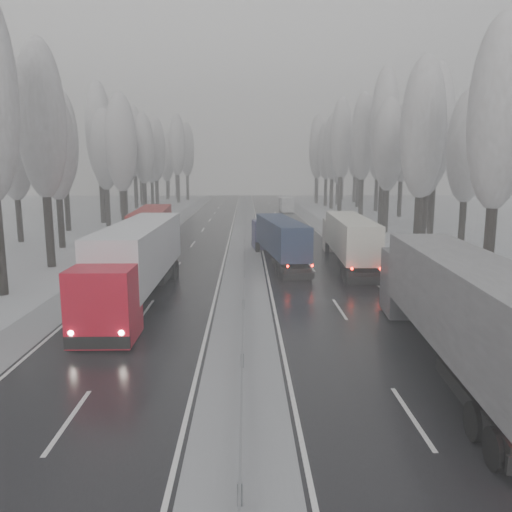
{
  "coord_description": "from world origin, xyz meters",
  "views": [
    {
      "loc": [
        0.16,
        -14.18,
        7.57
      ],
      "look_at": [
        0.78,
        16.46,
        2.2
      ],
      "focal_mm": 35.0,
      "sensor_mm": 36.0,
      "label": 1
    }
  ],
  "objects_px": {
    "box_truck_distant": "(286,204)",
    "truck_red_red": "(151,230)",
    "truck_cream_box": "(348,237)",
    "truck_red_white": "(137,258)",
    "truck_blue_box": "(278,237)",
    "truck_grey_tarp": "(457,301)"
  },
  "relations": [
    {
      "from": "truck_red_red",
      "to": "box_truck_distant",
      "type": "bearing_deg",
      "value": 67.21
    },
    {
      "from": "truck_cream_box",
      "to": "truck_grey_tarp",
      "type": "bearing_deg",
      "value": -87.24
    },
    {
      "from": "truck_blue_box",
      "to": "truck_red_red",
      "type": "height_order",
      "value": "truck_red_red"
    },
    {
      "from": "truck_blue_box",
      "to": "truck_red_red",
      "type": "relative_size",
      "value": 0.89
    },
    {
      "from": "truck_cream_box",
      "to": "box_truck_distant",
      "type": "height_order",
      "value": "truck_cream_box"
    },
    {
      "from": "truck_grey_tarp",
      "to": "truck_red_white",
      "type": "distance_m",
      "value": 17.14
    },
    {
      "from": "box_truck_distant",
      "to": "truck_red_white",
      "type": "distance_m",
      "value": 62.37
    },
    {
      "from": "truck_blue_box",
      "to": "box_truck_distant",
      "type": "bearing_deg",
      "value": 77.43
    },
    {
      "from": "box_truck_distant",
      "to": "truck_red_red",
      "type": "xyz_separation_m",
      "value": [
        -15.41,
        -46.0,
        1.07
      ]
    },
    {
      "from": "truck_grey_tarp",
      "to": "truck_cream_box",
      "type": "height_order",
      "value": "truck_grey_tarp"
    },
    {
      "from": "box_truck_distant",
      "to": "truck_red_white",
      "type": "height_order",
      "value": "truck_red_white"
    },
    {
      "from": "truck_red_white",
      "to": "truck_red_red",
      "type": "relative_size",
      "value": 1.08
    },
    {
      "from": "truck_cream_box",
      "to": "truck_red_red",
      "type": "bearing_deg",
      "value": 168.88
    },
    {
      "from": "truck_grey_tarp",
      "to": "truck_red_red",
      "type": "distance_m",
      "value": 29.39
    },
    {
      "from": "box_truck_distant",
      "to": "truck_red_red",
      "type": "relative_size",
      "value": 0.43
    },
    {
      "from": "truck_cream_box",
      "to": "truck_red_white",
      "type": "height_order",
      "value": "truck_red_white"
    },
    {
      "from": "box_truck_distant",
      "to": "truck_red_white",
      "type": "relative_size",
      "value": 0.4
    },
    {
      "from": "truck_cream_box",
      "to": "truck_red_white",
      "type": "bearing_deg",
      "value": -139.78
    },
    {
      "from": "box_truck_distant",
      "to": "truck_red_red",
      "type": "distance_m",
      "value": 48.52
    },
    {
      "from": "truck_red_white",
      "to": "truck_grey_tarp",
      "type": "bearing_deg",
      "value": -33.99
    },
    {
      "from": "truck_cream_box",
      "to": "box_truck_distant",
      "type": "distance_m",
      "value": 50.03
    },
    {
      "from": "box_truck_distant",
      "to": "truck_red_red",
      "type": "height_order",
      "value": "truck_red_red"
    }
  ]
}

